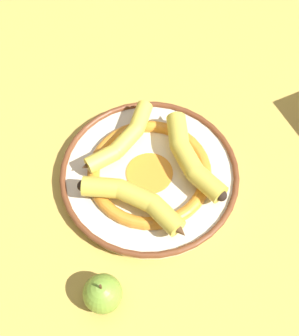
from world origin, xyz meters
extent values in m
plane|color=gold|center=(0.00, 0.00, 0.00)|extent=(2.80, 2.80, 0.00)
cylinder|color=beige|center=(0.03, -0.02, 0.01)|extent=(0.33, 0.33, 0.02)
torus|color=orange|center=(0.03, -0.02, 0.02)|extent=(0.24, 0.24, 0.02)
cylinder|color=orange|center=(0.03, -0.02, 0.02)|extent=(0.09, 0.09, 0.00)
torus|color=brown|center=(0.03, -0.02, 0.02)|extent=(0.34, 0.34, 0.01)
cylinder|color=gold|center=(0.12, -0.04, 0.06)|extent=(0.08, 0.07, 0.04)
cylinder|color=gold|center=(0.07, -0.08, 0.06)|extent=(0.07, 0.07, 0.04)
cylinder|color=gold|center=(0.04, -0.14, 0.06)|extent=(0.06, 0.07, 0.04)
sphere|color=gold|center=(0.09, -0.06, 0.06)|extent=(0.04, 0.04, 0.04)
sphere|color=gold|center=(0.05, -0.11, 0.06)|extent=(0.04, 0.04, 0.04)
cone|color=#472D19|center=(0.15, -0.02, 0.06)|extent=(0.04, 0.04, 0.03)
sphere|color=black|center=(0.03, -0.17, 0.06)|extent=(0.02, 0.02, 0.02)
cylinder|color=gold|center=(-0.05, -0.10, 0.05)|extent=(0.06, 0.08, 0.04)
cylinder|color=gold|center=(-0.04, -0.03, 0.05)|extent=(0.04, 0.07, 0.04)
cylinder|color=gold|center=(-0.05, 0.03, 0.05)|extent=(0.06, 0.08, 0.04)
sphere|color=gold|center=(-0.04, -0.07, 0.05)|extent=(0.04, 0.04, 0.04)
sphere|color=gold|center=(-0.04, 0.00, 0.05)|extent=(0.04, 0.04, 0.04)
cone|color=#472D19|center=(-0.06, -0.13, 0.05)|extent=(0.04, 0.04, 0.03)
sphere|color=black|center=(-0.07, 0.06, 0.05)|extent=(0.02, 0.02, 0.02)
cylinder|color=yellow|center=(0.00, 0.06, 0.05)|extent=(0.07, 0.06, 0.03)
cylinder|color=yellow|center=(0.06, 0.04, 0.05)|extent=(0.06, 0.04, 0.03)
cylinder|color=yellow|center=(0.12, 0.04, 0.05)|extent=(0.07, 0.04, 0.03)
sphere|color=yellow|center=(0.03, 0.05, 0.05)|extent=(0.03, 0.03, 0.03)
sphere|color=yellow|center=(0.09, 0.04, 0.05)|extent=(0.03, 0.03, 0.03)
cone|color=#472D19|center=(-0.02, 0.08, 0.05)|extent=(0.04, 0.04, 0.02)
sphere|color=black|center=(0.15, 0.05, 0.05)|extent=(0.02, 0.02, 0.02)
sphere|color=olive|center=(-0.21, -0.06, 0.03)|extent=(0.07, 0.07, 0.07)
cylinder|color=#4C3319|center=(-0.21, -0.06, 0.07)|extent=(0.00, 0.00, 0.01)
camera|label=1|loc=(-0.37, -0.23, 0.79)|focal=50.00mm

